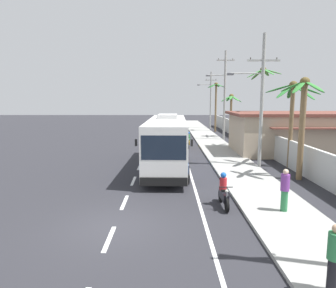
% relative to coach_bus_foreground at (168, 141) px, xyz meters
% --- Properties ---
extents(ground_plane, '(160.00, 160.00, 0.00)m').
position_rel_coach_bus_foreground_xyz_m(ground_plane, '(-1.98, -9.95, -1.91)').
color(ground_plane, '#28282D').
extents(sidewalk_kerb, '(3.20, 90.00, 0.14)m').
position_rel_coach_bus_foreground_xyz_m(sidewalk_kerb, '(4.82, 0.05, -1.84)').
color(sidewalk_kerb, '#999993').
rests_on(sidewalk_kerb, ground).
extents(lane_markings, '(3.64, 71.00, 0.01)m').
position_rel_coach_bus_foreground_xyz_m(lane_markings, '(0.18, 4.70, -1.91)').
color(lane_markings, white).
rests_on(lane_markings, ground).
extents(boundary_wall, '(0.24, 60.00, 1.94)m').
position_rel_coach_bus_foreground_xyz_m(boundary_wall, '(8.62, 4.05, -0.95)').
color(boundary_wall, '#B2B2AD').
rests_on(boundary_wall, ground).
extents(coach_bus_foreground, '(3.14, 11.55, 3.68)m').
position_rel_coach_bus_foreground_xyz_m(coach_bus_foreground, '(0.00, 0.00, 0.00)').
color(coach_bus_foreground, white).
rests_on(coach_bus_foreground, ground).
extents(motorcycle_beside_bus, '(0.56, 1.96, 1.57)m').
position_rel_coach_bus_foreground_xyz_m(motorcycle_beside_bus, '(2.09, 9.10, -1.27)').
color(motorcycle_beside_bus, black).
rests_on(motorcycle_beside_bus, ground).
extents(motorcycle_trailing, '(0.56, 1.96, 1.53)m').
position_rel_coach_bus_foreground_xyz_m(motorcycle_trailing, '(2.56, -7.74, -1.28)').
color(motorcycle_trailing, black).
rests_on(motorcycle_trailing, ground).
extents(pedestrian_near_kerb, '(0.36, 0.36, 1.73)m').
position_rel_coach_bus_foreground_xyz_m(pedestrian_near_kerb, '(4.07, -14.17, -0.87)').
color(pedestrian_near_kerb, black).
rests_on(pedestrian_near_kerb, sidewalk_kerb).
extents(pedestrian_midwalk, '(0.36, 0.36, 1.80)m').
position_rel_coach_bus_foreground_xyz_m(pedestrian_midwalk, '(4.93, -8.69, -0.83)').
color(pedestrian_midwalk, '#2D7A47').
rests_on(pedestrian_midwalk, sidewalk_kerb).
extents(utility_pole_mid, '(3.58, 0.24, 9.20)m').
position_rel_coach_bus_foreground_xyz_m(utility_pole_mid, '(6.49, 0.48, 2.95)').
color(utility_pole_mid, '#9E9E99').
rests_on(utility_pole_mid, ground).
extents(utility_pole_far, '(3.16, 0.24, 10.12)m').
position_rel_coach_bus_foreground_xyz_m(utility_pole_far, '(6.45, 14.39, 3.45)').
color(utility_pole_far, '#9E9E99').
rests_on(utility_pole_far, ground).
extents(utility_pole_distant, '(3.11, 0.24, 8.97)m').
position_rel_coach_bus_foreground_xyz_m(utility_pole_distant, '(6.78, 28.30, 2.86)').
color(utility_pole_distant, '#9E9E99').
rests_on(utility_pole_distant, ground).
extents(palm_nearest, '(2.60, 2.67, 7.11)m').
position_rel_coach_bus_foreground_xyz_m(palm_nearest, '(7.00, 23.85, 3.13)').
color(palm_nearest, brown).
rests_on(palm_nearest, ground).
extents(palm_second, '(3.31, 3.18, 7.77)m').
position_rel_coach_bus_foreground_xyz_m(palm_second, '(8.97, 8.31, 3.76)').
color(palm_second, brown).
rests_on(palm_second, ground).
extents(palm_third, '(3.60, 3.57, 6.01)m').
position_rel_coach_bus_foreground_xyz_m(palm_third, '(8.60, 0.21, 2.44)').
color(palm_third, brown).
rests_on(palm_third, ground).
extents(palm_fourth, '(2.54, 2.70, 6.04)m').
position_rel_coach_bus_foreground_xyz_m(palm_fourth, '(7.93, -3.10, 2.11)').
color(palm_fourth, brown).
rests_on(palm_fourth, ground).
extents(palm_farthest, '(2.69, 2.83, 5.38)m').
position_rel_coach_bus_foreground_xyz_m(palm_farthest, '(7.76, 16.65, 2.11)').
color(palm_farthest, brown).
rests_on(palm_farthest, ground).
extents(roadside_building, '(14.00, 6.98, 3.62)m').
position_rel_coach_bus_foreground_xyz_m(roadside_building, '(12.66, 6.00, -0.09)').
color(roadside_building, tan).
rests_on(roadside_building, ground).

